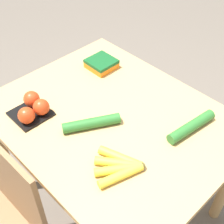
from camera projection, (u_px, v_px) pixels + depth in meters
The scene contains 7 objects.
ground_plane at pixel (112, 201), 1.95m from camera, with size 12.00×12.00×0.00m, color #665B51.
dining_table at pixel (112, 133), 1.52m from camera, with size 1.10×0.88×0.74m.
banana_bunch at pixel (120, 166), 1.22m from camera, with size 0.20×0.20×0.04m.
tomato_pack at pixel (33, 108), 1.42m from camera, with size 0.17×0.17×0.09m.
carrot_bag at pixel (101, 63), 1.70m from camera, with size 0.14×0.14×0.05m.
cucumber_near at pixel (92, 123), 1.38m from camera, with size 0.17×0.25×0.05m.
cucumber_far at pixel (191, 126), 1.36m from camera, with size 0.08×0.26×0.05m.
Camera 1 is at (-0.74, 0.71, 1.74)m, focal length 50.00 mm.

